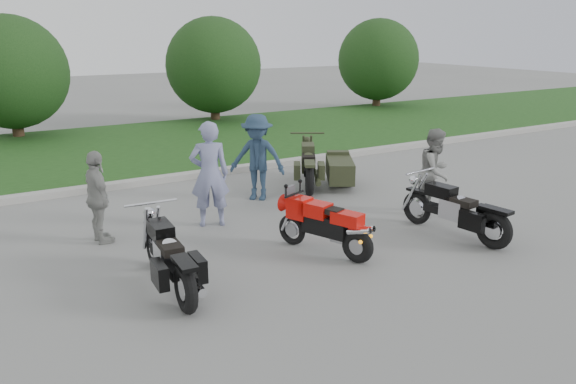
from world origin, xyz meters
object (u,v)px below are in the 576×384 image
sportbike_red (326,224)px  cruiser_right (458,213)px  cruiser_left (170,260)px  cruiser_sidecar (327,168)px  person_back (98,198)px  person_stripe (210,174)px  person_grey (435,172)px  person_denim (257,158)px

sportbike_red → cruiser_right: 2.49m
cruiser_left → cruiser_sidecar: 5.95m
sportbike_red → person_back: size_ratio=1.08×
sportbike_red → person_stripe: size_ratio=0.89×
cruiser_left → person_grey: person_grey is taller
person_stripe → person_back: size_ratio=1.22×
cruiser_left → person_stripe: size_ratio=1.17×
person_stripe → cruiser_sidecar: bearing=-143.1°
cruiser_right → person_back: person_back is taller
person_grey → person_denim: size_ratio=0.92×
cruiser_left → person_denim: size_ratio=1.25×
sportbike_red → person_stripe: person_stripe is taller
person_grey → person_denim: bearing=115.3°
person_denim → person_back: 3.60m
sportbike_red → person_back: person_back is taller
cruiser_left → person_back: (-0.41, 2.39, 0.35)m
cruiser_left → person_stripe: (1.56, 2.25, 0.53)m
sportbike_red → person_back: 3.85m
cruiser_sidecar → sportbike_red: bearing=-94.0°
cruiser_sidecar → person_grey: 2.81m
cruiser_right → cruiser_sidecar: (-0.11, 3.89, -0.01)m
sportbike_red → cruiser_sidecar: (2.32, 3.35, -0.08)m
cruiser_sidecar → person_back: size_ratio=1.40×
person_stripe → person_denim: person_stripe is taller
cruiser_sidecar → person_grey: person_grey is taller
cruiser_sidecar → person_back: person_back is taller
sportbike_red → person_denim: (0.48, 3.27, 0.41)m
cruiser_right → cruiser_left: bearing=166.1°
person_back → person_stripe: bearing=-98.6°
person_back → cruiser_left: bearing=-174.9°
cruiser_left → person_back: bearing=103.2°
person_grey → cruiser_right: bearing=-135.6°
person_grey → person_back: person_grey is taller
cruiser_sidecar → person_denim: person_denim is taller
cruiser_left → cruiser_sidecar: cruiser_sidecar is taller
sportbike_red → person_stripe: 2.52m
cruiser_sidecar → person_back: bearing=-139.1°
cruiser_left → person_denim: (3.08, 3.28, 0.47)m
cruiser_sidecar → person_denim: (-1.84, -0.08, 0.48)m
cruiser_left → cruiser_sidecar: size_ratio=1.02×
cruiser_right → person_stripe: person_stripe is taller
person_denim → cruiser_right: bearing=-19.7°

